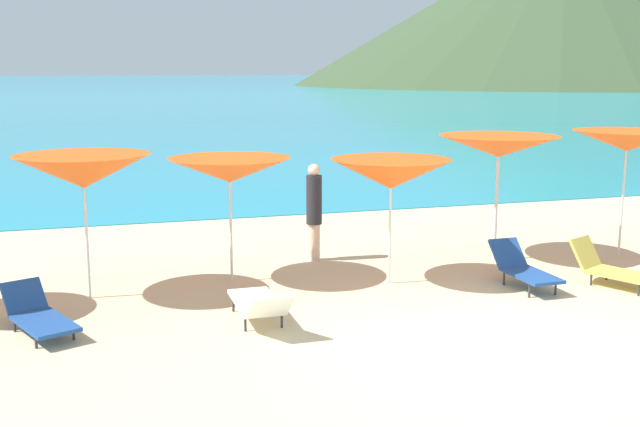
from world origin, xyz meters
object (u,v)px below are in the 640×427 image
Objects in this scene: umbrella_3 at (230,170)px; umbrella_4 at (391,174)px; lounge_chair_1 at (38,315)px; umbrella_2 at (83,171)px; lounge_chair_5 at (260,303)px; umbrella_5 at (499,147)px; lounge_chair_2 at (523,268)px; beachgoer_0 at (314,209)px; umbrella_6 at (627,141)px; lounge_chair_0 at (612,268)px.

umbrella_3 reaches higher than umbrella_4.
umbrella_4 is at bearing -13.85° from lounge_chair_1.
lounge_chair_5 is (2.23, -1.95, -1.65)m from umbrella_2.
umbrella_5 reaches higher than lounge_chair_2.
lounge_chair_2 is 0.81× the size of beachgoer_0.
lounge_chair_1 is 0.91× the size of lounge_chair_5.
umbrella_6 is 1.48× the size of lounge_chair_1.
lounge_chair_0 is (-1.42, -1.65, -1.86)m from umbrella_6.
lounge_chair_0 is 8.73m from lounge_chair_1.
umbrella_4 is at bearing 136.09° from lounge_chair_0.
umbrella_3 is 7.27m from umbrella_6.
umbrella_2 is 1.27× the size of lounge_chair_5.
umbrella_6 is 1.52× the size of lounge_chair_0.
umbrella_2 is at bearing -41.32° from lounge_chair_5.
umbrella_2 is 0.94× the size of umbrella_5.
umbrella_3 is 0.89× the size of umbrella_6.
umbrella_4 is 4.86m from umbrella_6.
umbrella_4 is at bearing -173.96° from umbrella_6.
umbrella_4 is (4.67, -0.56, -0.15)m from umbrella_2.
beachgoer_0 is (1.70, 3.20, 0.66)m from lounge_chair_5.
umbrella_5 is at bearing 170.94° from umbrella_6.
beachgoer_0 is at bearing -118.09° from lounge_chair_5.
umbrella_3 reaches higher than lounge_chair_2.
umbrella_2 reaches higher than lounge_chair_2.
lounge_chair_0 is at bearing -177.65° from lounge_chair_5.
umbrella_4 is at bearing -150.45° from lounge_chair_5.
lounge_chair_2 is at bearing -104.51° from umbrella_5.
lounge_chair_1 is 0.89× the size of beachgoer_0.
umbrella_5 is 1.48× the size of lounge_chair_1.
umbrella_4 is 2.13m from beachgoer_0.
lounge_chair_1 is 1.09× the size of lounge_chair_2.
lounge_chair_1 is (-2.89, -1.72, -1.60)m from umbrella_3.
umbrella_5 is (2.42, 0.89, 0.28)m from umbrella_4.
lounge_chair_5 is at bearing -90.32° from umbrella_3.
umbrella_2 is 2.26m from umbrella_3.
umbrella_3 is 0.89× the size of umbrella_5.
umbrella_2 reaches higher than lounge_chair_5.
umbrella_4 reaches higher than lounge_chair_1.
umbrella_2 is 1.05× the size of umbrella_3.
umbrella_3 is 4.96m from lounge_chair_2.
umbrella_4 reaches higher than lounge_chair_5.
beachgoer_0 is (-0.74, 1.81, -0.84)m from umbrella_4.
lounge_chair_2 is (-0.44, -1.70, -1.77)m from umbrella_5.
lounge_chair_2 is at bearing -155.18° from umbrella_6.
beachgoer_0 is at bearing 29.49° from umbrella_3.
umbrella_5 is at bearing 0.45° from umbrella_3.
lounge_chair_5 is at bearing 170.16° from beachgoer_0.
lounge_chair_2 is (7.30, 0.06, 0.07)m from lounge_chair_1.
umbrella_2 reaches higher than beachgoer_0.
umbrella_5 is 1.62× the size of lounge_chair_2.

